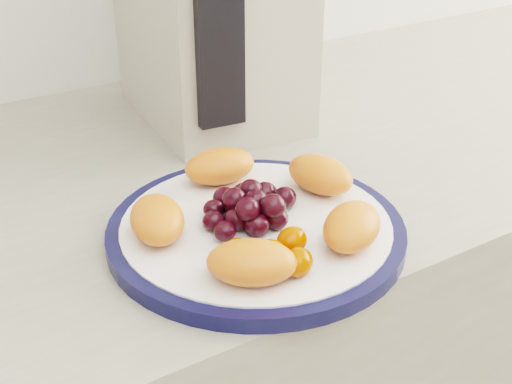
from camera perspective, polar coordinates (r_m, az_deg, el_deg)
plate_rim at (r=0.67m, az=-0.00°, el=-3.18°), size 0.28×0.28×0.01m
plate_face at (r=0.67m, az=-0.00°, el=-3.11°), size 0.25×0.25×0.02m
appliance_panel at (r=0.77m, az=-3.00°, el=13.34°), size 0.05×0.02×0.23m
fruit_plate at (r=0.66m, az=0.24°, el=-1.43°), size 0.24×0.24×0.04m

